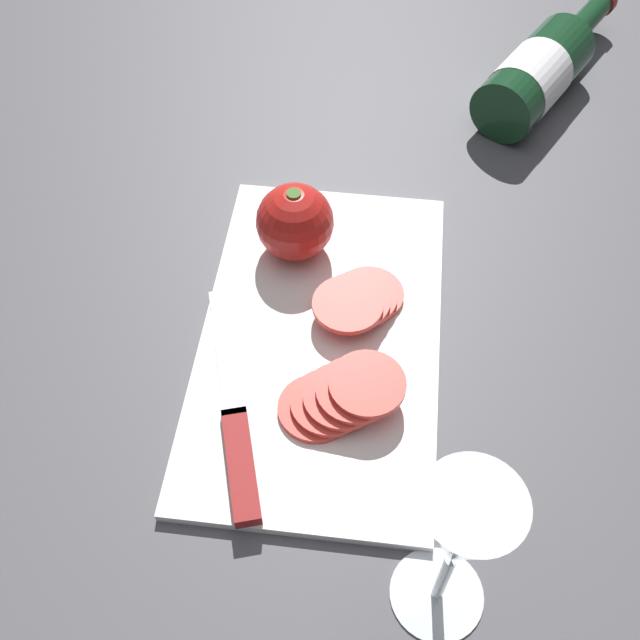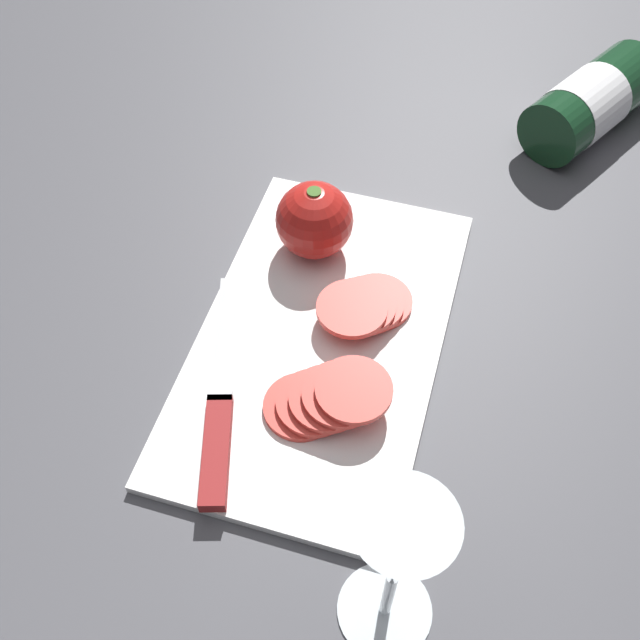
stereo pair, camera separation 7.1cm
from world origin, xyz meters
TOP-DOWN VIEW (x-y plane):
  - ground_plane at (0.00, 0.00)m, footprint 3.00×3.00m
  - cutting_board at (0.00, 0.04)m, footprint 0.40×0.23m
  - wine_bottle at (-0.41, 0.27)m, footprint 0.30×0.20m
  - wine_glass at (0.23, 0.16)m, footprint 0.08×0.08m
  - whole_tomato at (-0.11, 0.00)m, footprint 0.08×0.08m
  - knife at (0.13, -0.02)m, footprint 0.25×0.09m
  - tomato_slice_stack_near at (0.08, 0.07)m, footprint 0.09×0.11m
  - tomato_slice_stack_far at (-0.04, 0.07)m, footprint 0.10×0.09m

SIDE VIEW (x-z plane):
  - ground_plane at x=0.00m, z-range 0.00..0.00m
  - cutting_board at x=0.00m, z-range 0.00..0.01m
  - knife at x=0.13m, z-range 0.01..0.02m
  - tomato_slice_stack_far at x=-0.04m, z-range 0.01..0.04m
  - tomato_slice_stack_near at x=0.08m, z-range 0.01..0.04m
  - wine_bottle at x=-0.41m, z-range 0.00..0.08m
  - whole_tomato at x=-0.11m, z-range 0.01..0.09m
  - wine_glass at x=0.23m, z-range 0.03..0.22m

